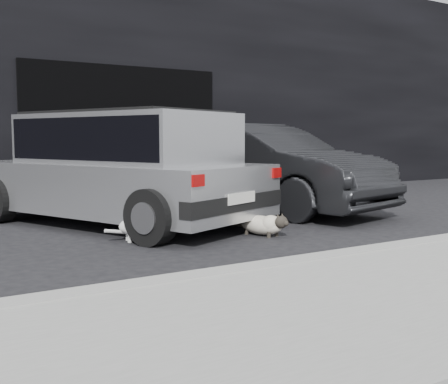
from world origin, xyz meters
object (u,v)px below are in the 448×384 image
silver_hatchback (121,163)px  cat_siamese (265,225)px  second_car (261,167)px  cat_white (146,225)px

silver_hatchback → cat_siamese: silver_hatchback is taller
second_car → cat_siamese: bearing=-138.5°
silver_hatchback → second_car: 2.50m
second_car → cat_siamese: 2.45m
second_car → cat_white: second_car is taller
second_car → cat_white: size_ratio=5.35×
cat_siamese → cat_white: bearing=-35.0°
second_car → silver_hatchback: bearing=169.6°
cat_white → silver_hatchback: bearing=-177.3°
silver_hatchback → cat_white: bearing=-122.5°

